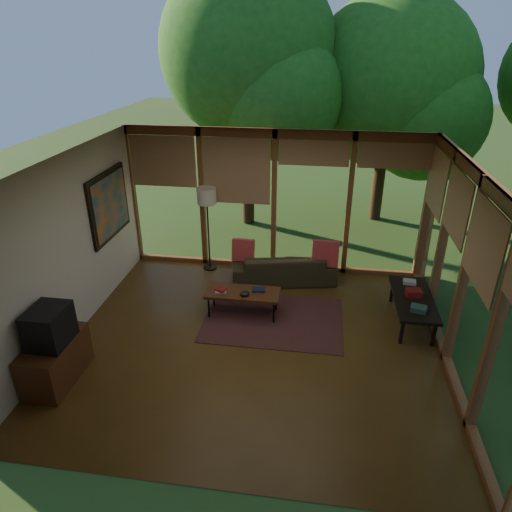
% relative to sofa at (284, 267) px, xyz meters
% --- Properties ---
extents(floor, '(5.50, 5.50, 0.00)m').
position_rel_sofa_xyz_m(floor, '(-0.25, -2.00, -0.28)').
color(floor, '#573B16').
rests_on(floor, ground).
extents(ceiling, '(5.50, 5.50, 0.00)m').
position_rel_sofa_xyz_m(ceiling, '(-0.25, -2.00, 2.42)').
color(ceiling, silver).
rests_on(ceiling, ground).
extents(wall_left, '(0.04, 5.00, 2.70)m').
position_rel_sofa_xyz_m(wall_left, '(-3.00, -2.00, 1.07)').
color(wall_left, beige).
rests_on(wall_left, ground).
extents(wall_front, '(5.50, 0.04, 2.70)m').
position_rel_sofa_xyz_m(wall_front, '(-0.25, -4.50, 1.07)').
color(wall_front, beige).
rests_on(wall_front, ground).
extents(window_wall_back, '(5.50, 0.12, 2.70)m').
position_rel_sofa_xyz_m(window_wall_back, '(-0.25, 0.50, 1.07)').
color(window_wall_back, brown).
rests_on(window_wall_back, ground).
extents(window_wall_right, '(0.12, 5.00, 2.70)m').
position_rel_sofa_xyz_m(window_wall_right, '(2.50, -2.00, 1.07)').
color(window_wall_right, brown).
rests_on(window_wall_right, ground).
extents(tree_nw, '(3.73, 3.73, 5.71)m').
position_rel_sofa_xyz_m(tree_nw, '(-1.12, 2.88, 3.56)').
color(tree_nw, '#372514').
rests_on(tree_nw, ground).
extents(tree_ne, '(3.77, 3.77, 5.11)m').
position_rel_sofa_xyz_m(tree_ne, '(1.98, 3.62, 2.94)').
color(tree_ne, '#372514').
rests_on(tree_ne, ground).
extents(rug, '(2.22, 1.57, 0.01)m').
position_rel_sofa_xyz_m(rug, '(-0.04, -1.36, -0.27)').
color(rug, brown).
rests_on(rug, floor).
extents(sofa, '(2.01, 1.11, 0.56)m').
position_rel_sofa_xyz_m(sofa, '(0.00, 0.00, 0.00)').
color(sofa, '#322C19').
rests_on(sofa, floor).
extents(pillow_left, '(0.41, 0.22, 0.42)m').
position_rel_sofa_xyz_m(pillow_left, '(-0.75, -0.05, 0.30)').
color(pillow_left, maroon).
rests_on(pillow_left, sofa).
extents(pillow_right, '(0.47, 0.25, 0.49)m').
position_rel_sofa_xyz_m(pillow_right, '(0.75, -0.05, 0.34)').
color(pillow_right, maroon).
rests_on(pillow_right, sofa).
extents(ct_book_lower, '(0.20, 0.16, 0.03)m').
position_rel_sofa_xyz_m(ct_book_lower, '(-0.90, -1.31, 0.16)').
color(ct_book_lower, '#B7AFA6').
rests_on(ct_book_lower, coffee_table).
extents(ct_book_upper, '(0.20, 0.18, 0.03)m').
position_rel_sofa_xyz_m(ct_book_upper, '(-0.90, -1.31, 0.19)').
color(ct_book_upper, maroon).
rests_on(ct_book_upper, coffee_table).
extents(ct_book_side, '(0.22, 0.18, 0.03)m').
position_rel_sofa_xyz_m(ct_book_side, '(-0.30, -1.18, 0.16)').
color(ct_book_side, black).
rests_on(ct_book_side, coffee_table).
extents(ct_bowl, '(0.16, 0.16, 0.07)m').
position_rel_sofa_xyz_m(ct_bowl, '(-0.50, -1.36, 0.18)').
color(ct_bowl, black).
rests_on(ct_bowl, coffee_table).
extents(media_cabinet, '(0.50, 1.00, 0.60)m').
position_rel_sofa_xyz_m(media_cabinet, '(-2.72, -3.17, 0.02)').
color(media_cabinet, '#4F2915').
rests_on(media_cabinet, floor).
extents(television, '(0.45, 0.55, 0.50)m').
position_rel_sofa_xyz_m(television, '(-2.70, -3.17, 0.57)').
color(television, black).
rests_on(television, media_cabinet).
extents(console_book_a, '(0.27, 0.22, 0.08)m').
position_rel_sofa_xyz_m(console_book_a, '(2.15, -1.50, 0.22)').
color(console_book_a, '#2D4F45').
rests_on(console_book_a, side_console).
extents(console_book_b, '(0.25, 0.19, 0.11)m').
position_rel_sofa_xyz_m(console_book_b, '(2.15, -1.05, 0.23)').
color(console_book_b, maroon).
rests_on(console_book_b, side_console).
extents(console_book_c, '(0.22, 0.17, 0.06)m').
position_rel_sofa_xyz_m(console_book_c, '(2.15, -0.65, 0.20)').
color(console_book_c, '#B7AFA6').
rests_on(console_book_c, side_console).
extents(floor_lamp, '(0.36, 0.36, 1.65)m').
position_rel_sofa_xyz_m(floor_lamp, '(-1.48, 0.27, 1.13)').
color(floor_lamp, black).
rests_on(floor_lamp, floor).
extents(coffee_table, '(1.20, 0.50, 0.43)m').
position_rel_sofa_xyz_m(coffee_table, '(-0.55, -1.26, 0.11)').
color(coffee_table, '#4F2915').
rests_on(coffee_table, floor).
extents(side_console, '(0.60, 1.40, 0.46)m').
position_rel_sofa_xyz_m(side_console, '(2.15, -1.10, 0.13)').
color(side_console, black).
rests_on(side_console, floor).
extents(wall_painting, '(0.06, 1.35, 1.15)m').
position_rel_sofa_xyz_m(wall_painting, '(-2.97, -0.60, 1.27)').
color(wall_painting, black).
rests_on(wall_painting, wall_left).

